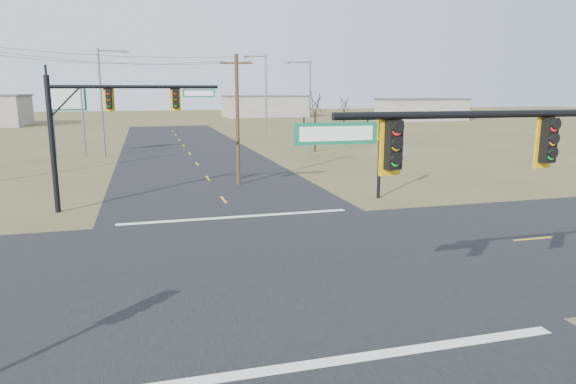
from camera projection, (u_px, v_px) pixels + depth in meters
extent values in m
plane|color=brown|center=(270.00, 263.00, 19.61)|extent=(320.00, 320.00, 0.00)
cube|color=black|center=(270.00, 263.00, 19.61)|extent=(160.00, 14.00, 0.02)
cube|color=black|center=(270.00, 263.00, 19.61)|extent=(14.00, 160.00, 0.02)
cube|color=silver|center=(342.00, 360.00, 12.51)|extent=(12.00, 0.40, 0.01)
cube|color=silver|center=(236.00, 217.00, 26.69)|extent=(12.00, 0.40, 0.01)
cylinder|color=black|center=(526.00, 114.00, 11.72)|extent=(9.38, 0.17, 0.17)
cube|color=#0D613E|center=(336.00, 134.00, 10.58)|extent=(1.80, 0.05, 0.45)
cylinder|color=black|center=(52.00, 145.00, 27.16)|extent=(0.29, 0.29, 7.29)
cylinder|color=black|center=(136.00, 87.00, 27.73)|extent=(8.85, 0.19, 0.19)
cube|color=#0D613E|center=(199.00, 93.00, 28.69)|extent=(1.80, 0.05, 0.45)
cylinder|color=black|center=(379.00, 159.00, 31.06)|extent=(0.20, 0.20, 4.78)
cylinder|color=#4B3520|center=(237.00, 121.00, 35.14)|extent=(0.26, 0.26, 8.90)
cube|color=#4B3520|center=(236.00, 63.00, 34.39)|extent=(2.14, 0.65, 0.12)
cylinder|color=slate|center=(53.00, 123.00, 49.96)|extent=(0.18, 0.18, 6.84)
cylinder|color=slate|center=(83.00, 122.00, 50.68)|extent=(0.18, 0.18, 6.84)
cube|color=#0D613E|center=(66.00, 99.00, 49.88)|extent=(3.57, 0.91, 2.28)
cylinder|color=slate|center=(310.00, 110.00, 48.95)|extent=(0.19, 0.19, 9.30)
cylinder|color=slate|center=(299.00, 62.00, 47.79)|extent=(2.23, 0.11, 0.11)
cube|color=slate|center=(287.00, 63.00, 47.52)|extent=(0.55, 0.35, 0.17)
cylinder|color=slate|center=(266.00, 97.00, 69.29)|extent=(0.22, 0.22, 11.16)
cylinder|color=slate|center=(256.00, 56.00, 67.89)|extent=(2.68, 0.13, 0.13)
cube|color=slate|center=(246.00, 57.00, 67.56)|extent=(0.66, 0.40, 0.20)
cylinder|color=slate|center=(102.00, 104.00, 49.80)|extent=(0.21, 0.21, 10.44)
cylinder|color=slate|center=(112.00, 51.00, 49.15)|extent=(2.50, 0.13, 0.13)
cube|color=slate|center=(125.00, 52.00, 49.50)|extent=(0.60, 0.32, 0.19)
cylinder|color=black|center=(315.00, 132.00, 55.01)|extent=(0.22, 0.22, 4.21)
cylinder|color=black|center=(344.00, 127.00, 63.15)|extent=(0.18, 0.18, 4.11)
cube|color=#A49D92|center=(264.00, 107.00, 129.65)|extent=(20.00, 12.00, 5.00)
cube|color=#A49D92|center=(421.00, 110.00, 113.95)|extent=(18.00, 10.00, 4.50)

